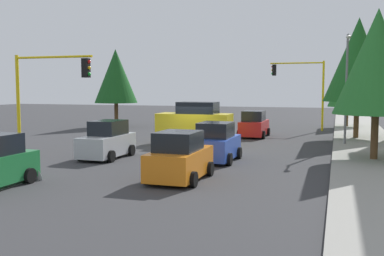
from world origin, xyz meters
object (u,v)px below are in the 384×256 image
object	(u,v)px
tree_roadside_mid	(358,60)
tree_roadside_far	(347,83)
traffic_signal_near_right	(47,85)
car_orange	(180,158)
street_lamp_curbside	(347,77)
traffic_signal_far_left	(302,82)
delivery_van_yellow	(195,125)
car_silver	(107,141)
tree_opposite_side	(116,76)
car_red	(254,125)
car_blue	(216,144)
tree_roadside_near	(377,62)

from	to	relation	value
tree_roadside_mid	tree_roadside_far	world-z (taller)	tree_roadside_mid
traffic_signal_near_right	car_orange	size ratio (longest dim) A/B	1.45
traffic_signal_near_right	street_lamp_curbside	xyz separation A→B (m)	(-9.61, 14.86, 0.50)
traffic_signal_far_left	delivery_van_yellow	bearing A→B (deg)	-26.13
traffic_signal_near_right	tree_roadside_mid	bearing A→B (deg)	131.80
car_silver	tree_opposite_side	bearing A→B (deg)	-154.20
car_orange	car_red	size ratio (longest dim) A/B	0.97
street_lamp_curbside	tree_roadside_mid	xyz separation A→B (m)	(-4.39, 0.80, 1.30)
traffic_signal_far_left	car_silver	world-z (taller)	traffic_signal_far_left
tree_opposite_side	delivery_van_yellow	distance (m)	15.16
tree_opposite_side	delivery_van_yellow	world-z (taller)	tree_opposite_side
car_silver	delivery_van_yellow	bearing A→B (deg)	159.07
tree_roadside_far	tree_roadside_mid	bearing A→B (deg)	2.86
tree_roadside_far	car_blue	xyz separation A→B (m)	(22.22, -6.56, -3.18)
traffic_signal_near_right	car_blue	bearing A→B (deg)	101.68
car_silver	car_red	bearing A→B (deg)	155.96
delivery_van_yellow	car_orange	size ratio (longest dim) A/B	1.28
tree_roadside_far	car_orange	distance (m)	28.21
car_orange	car_blue	bearing A→B (deg)	177.63
car_blue	tree_roadside_near	bearing A→B (deg)	106.38
tree_opposite_side	delivery_van_yellow	size ratio (longest dim) A/B	1.51
tree_opposite_side	car_orange	xyz separation A→B (m)	(21.21, 13.73, -3.86)
street_lamp_curbside	tree_roadside_near	distance (m)	5.79
tree_roadside_mid	car_silver	size ratio (longest dim) A/B	2.28
traffic_signal_near_right	traffic_signal_far_left	bearing A→B (deg)	150.33
car_silver	tree_roadside_near	bearing A→B (deg)	102.50
tree_roadside_mid	street_lamp_curbside	bearing A→B (deg)	-10.33
tree_roadside_mid	tree_roadside_near	bearing A→B (deg)	2.86
traffic_signal_far_left	car_blue	size ratio (longest dim) A/B	1.65
street_lamp_curbside	car_orange	world-z (taller)	street_lamp_curbside
traffic_signal_far_left	traffic_signal_near_right	size ratio (longest dim) A/B	1.10
tree_opposite_side	car_blue	size ratio (longest dim) A/B	2.01
tree_opposite_side	car_silver	distance (m)	19.22
tree_opposite_side	car_orange	distance (m)	25.56
car_orange	car_blue	distance (m)	4.99
tree_roadside_near	delivery_van_yellow	distance (m)	11.96
traffic_signal_far_left	car_orange	bearing A→B (deg)	-7.38
tree_roadside_near	car_red	bearing A→B (deg)	-140.97
tree_roadside_far	traffic_signal_far_left	bearing A→B (deg)	-43.24
car_red	tree_roadside_near	bearing A→B (deg)	39.03
traffic_signal_far_left	delivery_van_yellow	distance (m)	13.68
traffic_signal_far_left	delivery_van_yellow	xyz separation A→B (m)	(12.00, -5.89, -2.91)
traffic_signal_near_right	tree_roadside_far	distance (m)	28.39
traffic_signal_near_right	delivery_van_yellow	distance (m)	10.05
tree_roadside_mid	traffic_signal_near_right	bearing A→B (deg)	-48.20
tree_opposite_side	tree_roadside_far	bearing A→B (deg)	106.31
car_blue	tree_roadside_far	bearing A→B (deg)	163.56
tree_roadside_near	car_silver	size ratio (longest dim) A/B	2.01
traffic_signal_far_left	tree_opposite_side	bearing A→B (deg)	-83.19
car_orange	car_blue	world-z (taller)	same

